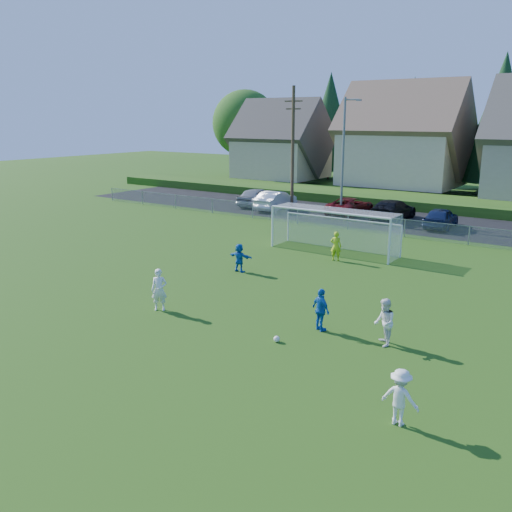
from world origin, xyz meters
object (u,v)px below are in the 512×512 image
(car_c, at_px, (350,206))
(player_white_b, at_px, (384,322))
(soccer_goal, at_px, (336,224))
(car_b, at_px, (276,200))
(player_blue_b, at_px, (239,258))
(goalkeeper, at_px, (336,246))
(player_white_a, at_px, (159,290))
(player_blue_a, at_px, (321,310))
(player_white_c, at_px, (400,397))
(car_a, at_px, (257,197))
(car_d, at_px, (393,210))
(soccer_ball, at_px, (277,339))
(car_e, at_px, (441,218))

(car_c, bearing_deg, player_white_b, 119.57)
(soccer_goal, bearing_deg, car_b, 136.13)
(player_blue_b, distance_m, goalkeeper, 5.59)
(player_white_a, relative_size, car_b, 0.35)
(player_blue_a, bearing_deg, goalkeeper, -40.08)
(player_blue_a, distance_m, soccer_goal, 12.33)
(car_b, height_order, soccer_goal, soccer_goal)
(player_white_b, bearing_deg, goalkeeper, -176.96)
(player_white_c, relative_size, goalkeeper, 0.93)
(car_a, height_order, car_d, car_a)
(soccer_ball, xyz_separation_m, player_white_b, (3.13, 1.85, 0.71))
(player_white_b, height_order, player_blue_a, player_white_b)
(player_white_b, distance_m, goalkeeper, 11.26)
(player_white_c, relative_size, car_d, 0.28)
(soccer_ball, bearing_deg, car_b, 122.77)
(player_white_c, height_order, car_a, car_a)
(player_white_b, height_order, car_e, player_white_b)
(goalkeeper, distance_m, car_b, 16.88)
(player_white_c, xyz_separation_m, soccer_goal, (-9.62, 15.62, 0.88))
(goalkeeper, relative_size, soccer_goal, 0.22)
(car_a, relative_size, soccer_goal, 0.64)
(car_b, bearing_deg, player_blue_a, 122.03)
(player_blue_a, xyz_separation_m, soccer_goal, (-5.05, 11.22, 0.83))
(player_white_a, bearing_deg, player_blue_a, -20.70)
(car_c, bearing_deg, goalkeeper, 114.07)
(goalkeeper, xyz_separation_m, car_c, (-5.51, 13.53, -0.11))
(player_white_b, xyz_separation_m, car_e, (-4.42, 21.53, -0.10))
(car_e, bearing_deg, car_d, -16.60)
(player_white_b, bearing_deg, player_white_a, -109.98)
(soccer_ball, distance_m, player_white_a, 5.64)
(player_white_b, bearing_deg, player_blue_b, -147.47)
(car_d, height_order, soccer_goal, soccer_goal)
(soccer_ball, bearing_deg, player_white_b, 30.56)
(player_blue_a, xyz_separation_m, player_blue_b, (-7.05, 4.60, -0.07))
(car_c, relative_size, soccer_goal, 0.68)
(goalkeeper, height_order, car_a, car_a)
(soccer_ball, relative_size, soccer_goal, 0.03)
(goalkeeper, relative_size, car_e, 0.38)
(car_c, bearing_deg, player_blue_a, 114.62)
(player_white_b, bearing_deg, player_blue_a, -120.37)
(player_white_b, relative_size, player_blue_b, 1.14)
(player_blue_a, height_order, goalkeeper, goalkeeper)
(car_a, height_order, car_e, car_a)
(car_c, relative_size, car_d, 0.93)
(player_white_a, distance_m, car_d, 24.38)
(soccer_ball, xyz_separation_m, car_d, (-5.21, 24.40, 0.67))
(player_blue_a, relative_size, car_a, 0.33)
(player_white_a, bearing_deg, player_blue_b, 60.14)
(player_white_c, height_order, car_e, player_white_c)
(car_b, bearing_deg, player_white_b, 126.02)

